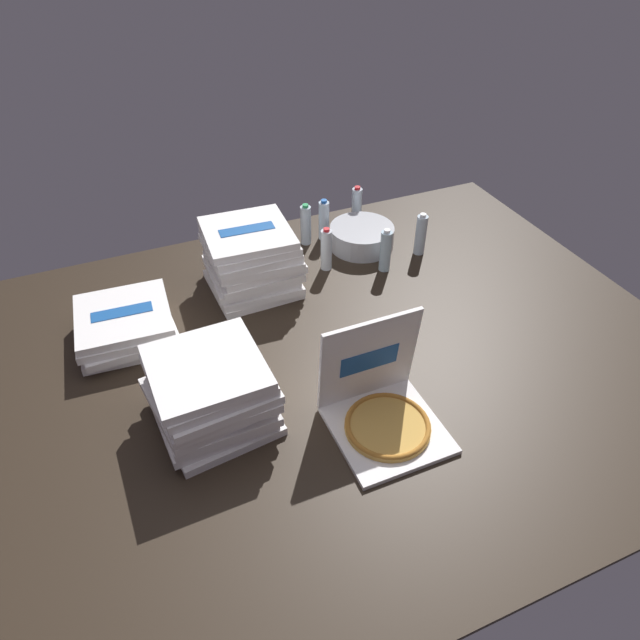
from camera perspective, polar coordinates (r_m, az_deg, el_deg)
The scene contains 12 objects.
ground_plane at distance 2.51m, azimuth 0.54°, elevation -4.07°, with size 3.20×2.40×0.02m, color #2D2319.
open_pizza_box at distance 2.21m, azimuth 6.21°, elevation -8.76°, with size 0.40×0.41×0.42m.
pizza_stack_left_near at distance 2.85m, azimuth -6.82°, elevation 6.01°, with size 0.45×0.45×0.33m.
pizza_stack_center_far at distance 2.20m, azimuth -10.77°, elevation -7.11°, with size 0.47×0.47×0.29m.
pizza_stack_right_near at distance 2.71m, azimuth -18.79°, elevation -0.51°, with size 0.44×0.44×0.15m.
ice_bucket at distance 3.22m, azimuth 4.16°, elevation 8.26°, with size 0.36×0.36×0.12m, color #B7BABF.
water_bottle_0 at distance 3.01m, azimuth 6.53°, elevation 6.85°, with size 0.06×0.06×0.24m.
water_bottle_1 at distance 3.00m, azimuth 0.63°, elevation 7.02°, with size 0.06×0.06×0.24m.
water_bottle_2 at distance 3.22m, azimuth -1.42°, elevation 9.43°, with size 0.06×0.06×0.24m.
water_bottle_3 at distance 3.17m, azimuth 9.98°, elevation 8.36°, with size 0.06×0.06×0.24m.
water_bottle_4 at distance 3.26m, azimuth 0.39°, elevation 9.89°, with size 0.06×0.06×0.24m.
water_bottle_5 at distance 3.41m, azimuth 3.66°, elevation 11.20°, with size 0.06×0.06×0.24m.
Camera 1 is at (-0.74, -1.67, 1.72)m, focal length 32.18 mm.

